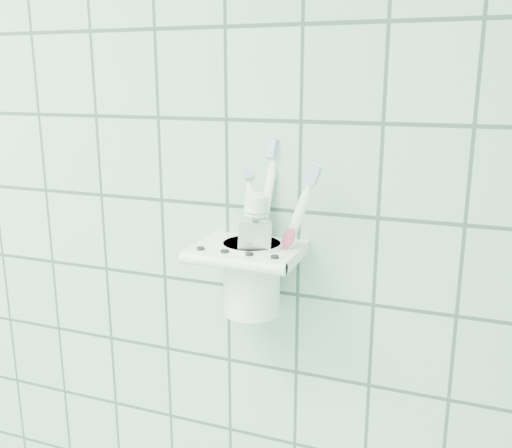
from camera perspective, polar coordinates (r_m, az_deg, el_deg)
holder_bracket at (r=0.71m, az=-0.81°, el=-2.87°), size 0.13×0.11×0.04m
cup at (r=0.72m, az=-0.43°, el=-5.09°), size 0.08×0.08×0.09m
toothbrush_pink at (r=0.71m, az=0.75°, el=-1.08°), size 0.05×0.05×0.18m
toothbrush_blue at (r=0.71m, az=-0.84°, el=0.14°), size 0.04×0.05×0.21m
toothbrush_orange at (r=0.70m, az=0.76°, el=-0.75°), size 0.07×0.02×0.19m
toothpaste_tube at (r=0.69m, az=-0.56°, el=-2.00°), size 0.05×0.04×0.15m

